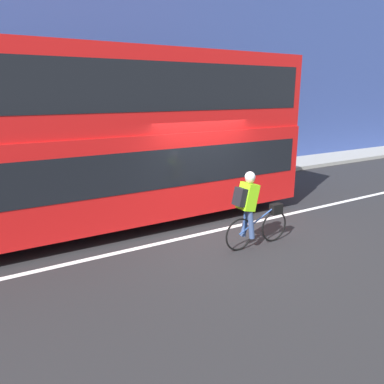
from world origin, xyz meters
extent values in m
plane|color=#232326|center=(0.00, 0.00, 0.00)|extent=(80.00, 80.00, 0.00)
cube|color=silver|center=(0.00, 0.12, 0.00)|extent=(50.00, 0.14, 0.01)
cube|color=gray|center=(0.00, 5.02, 0.07)|extent=(60.00, 1.92, 0.15)
cube|color=#33478C|center=(0.00, 6.13, 4.17)|extent=(60.00, 0.30, 8.33)
cylinder|color=black|center=(1.10, 1.74, 0.51)|extent=(1.03, 0.30, 1.03)
cube|color=red|center=(-2.03, 1.74, 1.29)|extent=(10.10, 2.48, 1.95)
cube|color=black|center=(-2.03, 1.74, 1.52)|extent=(9.69, 2.50, 0.86)
cube|color=red|center=(-2.03, 1.74, 3.16)|extent=(10.10, 2.38, 1.79)
cube|color=black|center=(-2.03, 1.74, 3.24)|extent=(9.69, 2.40, 1.00)
torus|color=black|center=(0.83, -1.05, 0.34)|extent=(0.69, 0.04, 0.69)
torus|color=black|center=(-0.11, -1.05, 0.34)|extent=(0.69, 0.04, 0.69)
cylinder|color=#2D4C8C|center=(0.36, -1.05, 0.56)|extent=(0.96, 0.03, 0.47)
cylinder|color=#2D4C8C|center=(0.00, -1.05, 0.60)|extent=(0.03, 0.03, 0.50)
cube|color=black|center=(0.86, -1.05, 0.73)|extent=(0.26, 0.16, 0.22)
cube|color=#8CE019|center=(0.06, -1.05, 1.12)|extent=(0.37, 0.32, 0.58)
cube|color=black|center=(-0.14, -1.05, 1.14)|extent=(0.21, 0.26, 0.38)
cylinder|color=#384C7A|center=(0.10, -0.96, 0.54)|extent=(0.21, 0.11, 0.62)
cylinder|color=#384C7A|center=(0.10, -1.14, 0.54)|extent=(0.19, 0.11, 0.62)
sphere|color=tan|center=(0.10, -1.05, 1.47)|extent=(0.19, 0.19, 0.19)
sphere|color=silver|center=(0.10, -1.05, 1.52)|extent=(0.21, 0.21, 0.21)
camera|label=1|loc=(-4.62, -6.61, 3.13)|focal=35.00mm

